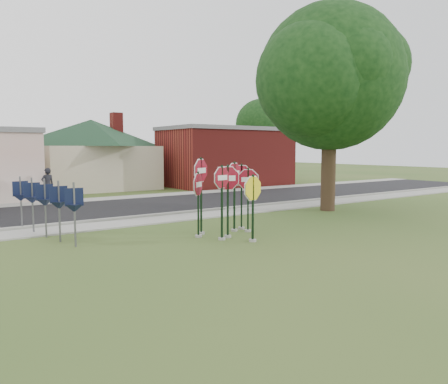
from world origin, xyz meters
TOP-DOWN VIEW (x-y plane):
  - ground at (0.00, 0.00)m, footprint 120.00×120.00m
  - sidewalk_near at (0.00, 5.50)m, footprint 60.00×1.60m
  - road at (0.00, 10.00)m, footprint 60.00×7.00m
  - sidewalk_far at (0.00, 14.30)m, footprint 60.00×1.60m
  - curb at (0.00, 6.50)m, footprint 60.00×0.20m
  - stop_sign_center at (-0.32, 0.98)m, footprint 1.10×0.34m
  - stop_sign_yellow at (-0.04, -0.03)m, footprint 1.12×0.24m
  - stop_sign_left at (-0.71, 0.76)m, footprint 0.98×0.28m
  - stop_sign_right at (0.88, 1.39)m, footprint 0.83×0.68m
  - stop_sign_back_right at (0.54, 1.77)m, footprint 1.02×0.28m
  - stop_sign_back_left at (-0.75, 1.99)m, footprint 1.04×0.52m
  - stop_sign_far_right at (1.01, 1.95)m, footprint 0.90×0.63m
  - stop_sign_far_left at (-1.12, 1.58)m, footprint 0.86×0.69m
  - route_sign_row at (-5.40, 4.50)m, footprint 1.43×4.63m
  - building_house at (2.00, 22.00)m, footprint 11.60×11.60m
  - building_brick at (12.00, 18.50)m, footprint 10.20×6.20m
  - oak_tree at (7.50, 3.50)m, footprint 10.53×9.93m
  - bg_tree_right at (22.00, 26.00)m, footprint 5.60×5.60m
  - pedestrian at (-3.02, 14.44)m, footprint 0.75×0.55m

SIDE VIEW (x-z plane):
  - ground at x=0.00m, z-range 0.00..0.00m
  - road at x=0.00m, z-range 0.00..0.04m
  - sidewalk_near at x=0.00m, z-range 0.00..0.06m
  - sidewalk_far at x=0.00m, z-range 0.00..0.06m
  - curb at x=0.00m, z-range 0.00..0.14m
  - pedestrian at x=-3.02m, z-range 0.06..1.96m
  - route_sign_row at x=-5.40m, z-range 0.22..2.22m
  - stop_sign_yellow at x=-0.04m, z-range 0.25..2.56m
  - stop_sign_far_left at x=-1.12m, z-range 0.26..2.62m
  - stop_sign_right at x=0.88m, z-range 0.28..2.72m
  - stop_sign_left at x=-0.71m, z-range 0.30..2.88m
  - stop_sign_far_right at x=1.01m, z-range 0.31..2.89m
  - stop_sign_center at x=-0.32m, z-range 0.33..2.92m
  - stop_sign_back_right at x=0.54m, z-range 0.33..2.99m
  - stop_sign_back_left at x=-0.75m, z-range 0.39..3.22m
  - building_brick at x=12.00m, z-range 0.03..4.78m
  - building_house at x=2.00m, z-range 0.55..6.75m
  - bg_tree_right at x=22.00m, z-range 1.38..9.78m
  - oak_tree at x=7.50m, z-range 1.46..11.32m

